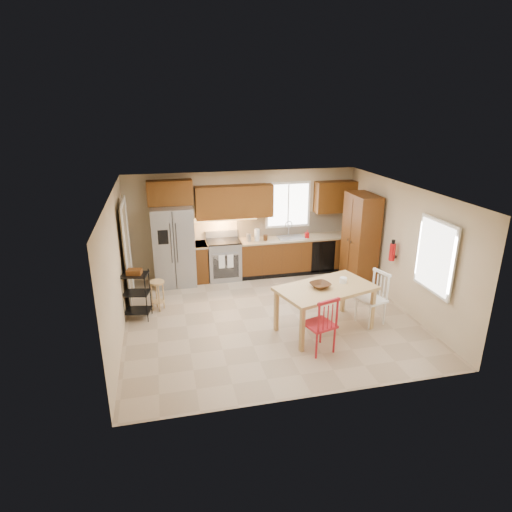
{
  "coord_description": "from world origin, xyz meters",
  "views": [
    {
      "loc": [
        -1.93,
        -7.28,
        3.95
      ],
      "look_at": [
        -0.17,
        0.4,
        1.15
      ],
      "focal_mm": 30.0,
      "sensor_mm": 36.0,
      "label": 1
    }
  ],
  "objects_px": {
    "pantry": "(360,240)",
    "table_bowl": "(320,288)",
    "utility_cart": "(137,295)",
    "range_stove": "(224,260)",
    "table_jar": "(343,281)",
    "chair_white": "(371,298)",
    "chair_red": "(319,323)",
    "dining_table": "(325,309)",
    "soap_bottle": "(307,234)",
    "refrigerator": "(174,246)",
    "bar_stool": "(158,296)",
    "fire_extinguisher": "(392,252)"
  },
  "relations": [
    {
      "from": "dining_table",
      "to": "range_stove",
      "type": "bearing_deg",
      "value": 99.68
    },
    {
      "from": "refrigerator",
      "to": "fire_extinguisher",
      "type": "height_order",
      "value": "refrigerator"
    },
    {
      "from": "chair_red",
      "to": "utility_cart",
      "type": "height_order",
      "value": "chair_red"
    },
    {
      "from": "refrigerator",
      "to": "table_jar",
      "type": "height_order",
      "value": "refrigerator"
    },
    {
      "from": "refrigerator",
      "to": "soap_bottle",
      "type": "distance_m",
      "value": 3.18
    },
    {
      "from": "dining_table",
      "to": "chair_white",
      "type": "xyz_separation_m",
      "value": [
        0.95,
        0.05,
        0.09
      ]
    },
    {
      "from": "dining_table",
      "to": "table_jar",
      "type": "bearing_deg",
      "value": -0.48
    },
    {
      "from": "refrigerator",
      "to": "fire_extinguisher",
      "type": "relative_size",
      "value": 5.06
    },
    {
      "from": "fire_extinguisher",
      "to": "chair_white",
      "type": "height_order",
      "value": "fire_extinguisher"
    },
    {
      "from": "refrigerator",
      "to": "soap_bottle",
      "type": "xyz_separation_m",
      "value": [
        3.18,
        -0.02,
        0.09
      ]
    },
    {
      "from": "chair_red",
      "to": "table_jar",
      "type": "height_order",
      "value": "chair_red"
    },
    {
      "from": "utility_cart",
      "to": "chair_red",
      "type": "bearing_deg",
      "value": -19.73
    },
    {
      "from": "chair_white",
      "to": "table_bowl",
      "type": "distance_m",
      "value": 1.11
    },
    {
      "from": "pantry",
      "to": "chair_red",
      "type": "relative_size",
      "value": 2.07
    },
    {
      "from": "soap_bottle",
      "to": "dining_table",
      "type": "distance_m",
      "value": 2.92
    },
    {
      "from": "table_bowl",
      "to": "range_stove",
      "type": "bearing_deg",
      "value": 114.34
    },
    {
      "from": "bar_stool",
      "to": "utility_cart",
      "type": "xyz_separation_m",
      "value": [
        -0.39,
        -0.28,
        0.17
      ]
    },
    {
      "from": "refrigerator",
      "to": "pantry",
      "type": "height_order",
      "value": "pantry"
    },
    {
      "from": "pantry",
      "to": "chair_white",
      "type": "xyz_separation_m",
      "value": [
        -0.62,
        -1.85,
        -0.54
      ]
    },
    {
      "from": "dining_table",
      "to": "bar_stool",
      "type": "bearing_deg",
      "value": 136.55
    },
    {
      "from": "table_bowl",
      "to": "soap_bottle",
      "type": "bearing_deg",
      "value": 75.46
    },
    {
      "from": "table_bowl",
      "to": "table_jar",
      "type": "distance_m",
      "value": 0.5
    },
    {
      "from": "range_stove",
      "to": "table_bowl",
      "type": "relative_size",
      "value": 2.63
    },
    {
      "from": "fire_extinguisher",
      "to": "refrigerator",
      "type": "bearing_deg",
      "value": 155.48
    },
    {
      "from": "range_stove",
      "to": "utility_cart",
      "type": "bearing_deg",
      "value": -139.79
    },
    {
      "from": "soap_bottle",
      "to": "pantry",
      "type": "height_order",
      "value": "pantry"
    },
    {
      "from": "soap_bottle",
      "to": "fire_extinguisher",
      "type": "bearing_deg",
      "value": -59.47
    },
    {
      "from": "range_stove",
      "to": "chair_white",
      "type": "bearing_deg",
      "value": -50.17
    },
    {
      "from": "range_stove",
      "to": "bar_stool",
      "type": "xyz_separation_m",
      "value": [
        -1.56,
        -1.36,
        -0.15
      ]
    },
    {
      "from": "chair_white",
      "to": "table_jar",
      "type": "bearing_deg",
      "value": 67.78
    },
    {
      "from": "chair_white",
      "to": "bar_stool",
      "type": "xyz_separation_m",
      "value": [
        -3.93,
        1.47,
        -0.2
      ]
    },
    {
      "from": "utility_cart",
      "to": "dining_table",
      "type": "bearing_deg",
      "value": -7.86
    },
    {
      "from": "pantry",
      "to": "bar_stool",
      "type": "xyz_separation_m",
      "value": [
        -4.54,
        -0.38,
        -0.74
      ]
    },
    {
      "from": "utility_cart",
      "to": "table_bowl",
      "type": "bearing_deg",
      "value": -8.47
    },
    {
      "from": "range_stove",
      "to": "table_bowl",
      "type": "xyz_separation_m",
      "value": [
        1.3,
        -2.88,
        0.39
      ]
    },
    {
      "from": "table_bowl",
      "to": "chair_red",
      "type": "bearing_deg",
      "value": -110.42
    },
    {
      "from": "soap_bottle",
      "to": "fire_extinguisher",
      "type": "distance_m",
      "value": 2.27
    },
    {
      "from": "range_stove",
      "to": "table_bowl",
      "type": "distance_m",
      "value": 3.19
    },
    {
      "from": "table_jar",
      "to": "utility_cart",
      "type": "relative_size",
      "value": 0.17
    },
    {
      "from": "refrigerator",
      "to": "range_stove",
      "type": "distance_m",
      "value": 1.24
    },
    {
      "from": "bar_stool",
      "to": "refrigerator",
      "type": "bearing_deg",
      "value": 75.46
    },
    {
      "from": "refrigerator",
      "to": "table_jar",
      "type": "distance_m",
      "value": 4.0
    },
    {
      "from": "utility_cart",
      "to": "bar_stool",
      "type": "bearing_deg",
      "value": 48.64
    },
    {
      "from": "pantry",
      "to": "bar_stool",
      "type": "height_order",
      "value": "pantry"
    },
    {
      "from": "pantry",
      "to": "table_bowl",
      "type": "xyz_separation_m",
      "value": [
        -1.68,
        -1.9,
        -0.2
      ]
    },
    {
      "from": "range_stove",
      "to": "pantry",
      "type": "distance_m",
      "value": 3.19
    },
    {
      "from": "soap_bottle",
      "to": "chair_white",
      "type": "bearing_deg",
      "value": -83.1
    },
    {
      "from": "range_stove",
      "to": "pantry",
      "type": "relative_size",
      "value": 0.44
    },
    {
      "from": "pantry",
      "to": "utility_cart",
      "type": "xyz_separation_m",
      "value": [
        -4.93,
        -0.66,
        -0.57
      ]
    },
    {
      "from": "chair_red",
      "to": "table_bowl",
      "type": "distance_m",
      "value": 0.77
    }
  ]
}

